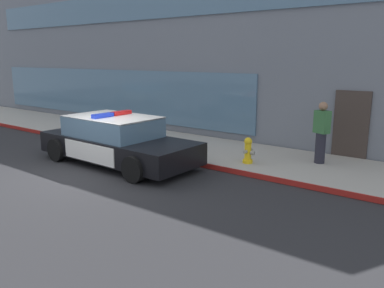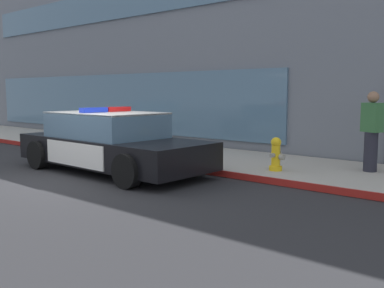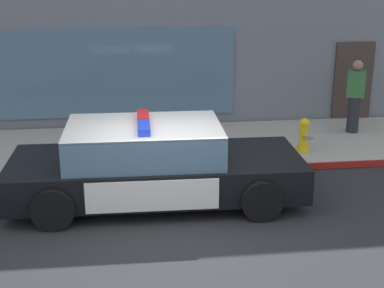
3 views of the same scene
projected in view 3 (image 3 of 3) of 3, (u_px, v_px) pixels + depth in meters
ground at (169, 222)px, 8.99m from camera, size 48.00×48.00×0.00m
sidewalk at (155, 147)px, 12.34m from camera, size 48.00×3.13×0.15m
curb_red_paint at (160, 173)px, 10.85m from camera, size 28.80×0.04×0.14m
police_cruiser at (153, 164)px, 9.58m from camera, size 5.05×2.22×1.49m
fire_hydrant at (304, 135)px, 11.77m from camera, size 0.34×0.39×0.73m
pedestrian_on_sidewalk at (355, 96)px, 12.95m from camera, size 0.47×0.39×1.71m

